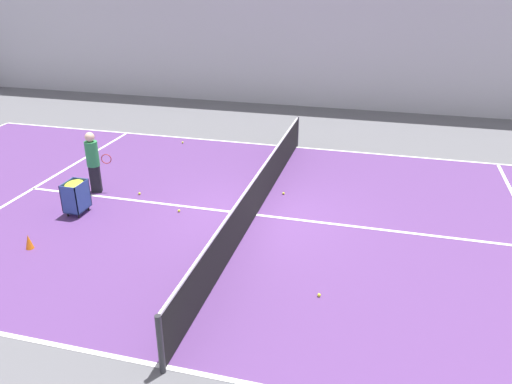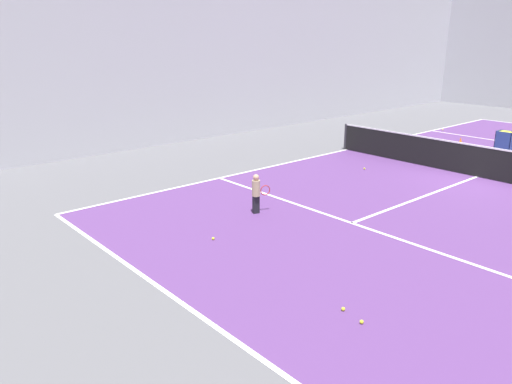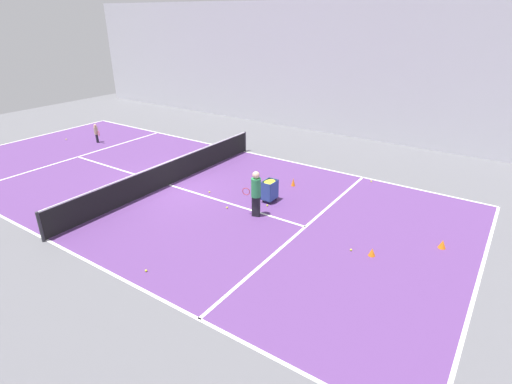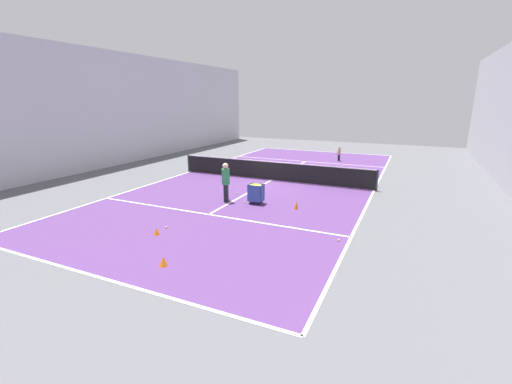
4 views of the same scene
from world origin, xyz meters
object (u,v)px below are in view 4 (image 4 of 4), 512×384
object	(u,v)px
player_near_baseline	(339,153)
coach_at_net	(226,180)
training_cone_0	(296,205)
training_cone_1	(157,231)
ball_cart	(256,190)
tennis_net	(272,171)

from	to	relation	value
player_near_baseline	coach_at_net	xyz separation A→B (m)	(2.44, 12.63, 0.38)
training_cone_0	training_cone_1	world-z (taller)	training_cone_0
coach_at_net	ball_cart	size ratio (longest dim) A/B	1.98
coach_at_net	ball_cart	world-z (taller)	coach_at_net
coach_at_net	training_cone_0	distance (m)	3.31
ball_cart	training_cone_1	xyz separation A→B (m)	(1.54, 4.68, -0.49)
tennis_net	player_near_baseline	size ratio (longest dim) A/B	10.62
training_cone_0	player_near_baseline	bearing A→B (deg)	-86.46
player_near_baseline	coach_at_net	world-z (taller)	coach_at_net
coach_at_net	training_cone_1	bearing A→B (deg)	159.61
player_near_baseline	training_cone_1	distance (m)	17.25
training_cone_0	tennis_net	bearing A→B (deg)	-56.83
coach_at_net	tennis_net	bearing A→B (deg)	-21.30
player_near_baseline	training_cone_0	xyz separation A→B (m)	(-0.77, 12.39, -0.44)
tennis_net	ball_cart	distance (m)	4.57
tennis_net	training_cone_1	distance (m)	9.15
training_cone_0	coach_at_net	bearing A→B (deg)	4.20
training_cone_0	ball_cart	bearing A→B (deg)	-0.93
tennis_net	ball_cart	bearing A→B (deg)	103.55
player_near_baseline	tennis_net	bearing A→B (deg)	3.05
tennis_net	ball_cart	xyz separation A→B (m)	(-1.07, 4.45, 0.06)
ball_cart	training_cone_0	world-z (taller)	ball_cart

